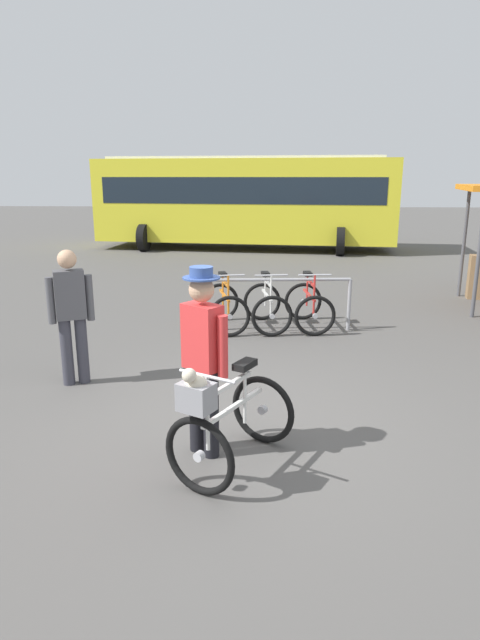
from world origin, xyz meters
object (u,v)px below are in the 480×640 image
(person_with_featured_bike, at_px, (203,355))
(bus_distant, at_px, (245,198))
(featured_bicycle, at_px, (226,420))
(pedestrian_with_backpack, at_px, (71,308))
(racked_bike_white, at_px, (267,306))
(racked_bike_red, at_px, (309,306))
(racked_bike_orange, at_px, (225,307))

(person_with_featured_bike, distance_m, bus_distant, 14.39)
(person_with_featured_bike, bearing_deg, bus_distant, 90.95)
(featured_bicycle, relative_size, pedestrian_with_backpack, 0.77)
(featured_bicycle, distance_m, pedestrian_with_backpack, 2.83)
(racked_bike_white, distance_m, bus_distant, 10.26)
(pedestrian_with_backpack, bearing_deg, racked_bike_white, 48.07)
(racked_bike_white, relative_size, racked_bike_red, 1.02)
(racked_bike_orange, xyz_separation_m, racked_bike_red, (1.39, 0.12, -0.00))
(racked_bike_white, relative_size, person_with_featured_bike, 0.69)
(racked_bike_red, distance_m, featured_bicycle, 4.72)
(racked_bike_red, relative_size, pedestrian_with_backpack, 0.71)
(person_with_featured_bike, height_order, bus_distant, bus_distant)
(racked_bike_red, distance_m, pedestrian_with_backpack, 4.06)
(racked_bike_red, relative_size, bus_distant, 0.11)
(racked_bike_white, bearing_deg, bus_distant, 94.46)
(racked_bike_white, distance_m, racked_bike_red, 0.70)
(racked_bike_red, relative_size, person_with_featured_bike, 0.68)
(racked_bike_orange, distance_m, racked_bike_white, 0.70)
(pedestrian_with_backpack, relative_size, bus_distant, 0.16)
(person_with_featured_bike, bearing_deg, pedestrian_with_backpack, 137.20)
(racked_bike_red, xyz_separation_m, pedestrian_with_backpack, (-3.02, -2.65, 0.57))
(featured_bicycle, distance_m, person_with_featured_bike, 0.61)
(featured_bicycle, height_order, bus_distant, bus_distant)
(racked_bike_orange, relative_size, racked_bike_red, 1.06)
(racked_bike_white, xyz_separation_m, bus_distant, (-0.79, 10.14, 1.37))
(racked_bike_orange, height_order, bus_distant, bus_distant)
(featured_bicycle, relative_size, bus_distant, 0.12)
(bus_distant, bearing_deg, racked_bike_white, -85.54)
(racked_bike_white, bearing_deg, racked_bike_red, 4.85)
(racked_bike_red, height_order, pedestrian_with_backpack, pedestrian_with_backpack)
(racked_bike_red, xyz_separation_m, featured_bicycle, (-1.03, -4.61, 0.12))
(featured_bicycle, bearing_deg, racked_bike_red, 77.43)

